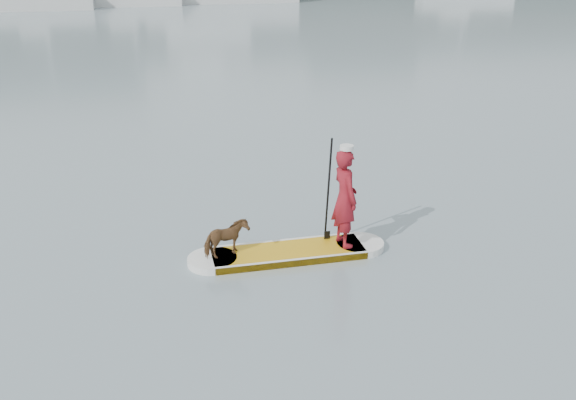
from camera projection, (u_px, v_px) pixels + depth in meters
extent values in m
plane|color=gray|center=(286.00, 336.00, 8.45)|extent=(140.00, 140.00, 0.00)
cube|color=#CA9413|center=(288.00, 253.00, 10.56)|extent=(2.52, 0.88, 0.12)
cylinder|color=silver|center=(212.00, 261.00, 10.30)|extent=(0.80, 0.80, 0.12)
cylinder|color=silver|center=(360.00, 245.00, 10.82)|extent=(0.80, 0.80, 0.12)
cube|color=silver|center=(283.00, 243.00, 10.89)|extent=(2.50, 0.14, 0.12)
cube|color=silver|center=(293.00, 263.00, 10.22)|extent=(2.50, 0.14, 0.12)
imported|color=maroon|center=(345.00, 198.00, 10.42)|extent=(0.49, 0.66, 1.65)
cylinder|color=silver|center=(347.00, 148.00, 10.09)|extent=(0.22, 0.22, 0.07)
imported|color=#50341B|center=(226.00, 239.00, 10.21)|extent=(0.79, 0.58, 0.61)
cylinder|color=black|center=(328.00, 191.00, 10.57)|extent=(0.04, 0.30, 1.89)
cube|color=black|center=(327.00, 240.00, 10.91)|extent=(0.10, 0.02, 0.32)
cube|color=beige|center=(42.00, 0.00, 45.70)|extent=(7.14, 2.51, 1.27)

